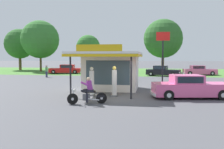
% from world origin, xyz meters
% --- Properties ---
extents(ground_plane, '(300.00, 300.00, 0.00)m').
position_xyz_m(ground_plane, '(0.00, 0.00, 0.00)').
color(ground_plane, '#4C4C51').
extents(grass_verge_strip, '(120.00, 24.00, 0.01)m').
position_xyz_m(grass_verge_strip, '(0.00, 30.00, 0.00)').
color(grass_verge_strip, '#477A33').
rests_on(grass_verge_strip, ground).
extents(service_station_kiosk, '(5.05, 6.96, 3.57)m').
position_xyz_m(service_station_kiosk, '(-1.55, 3.84, 1.79)').
color(service_station_kiosk, silver).
rests_on(service_station_kiosk, ground).
extents(gas_pump_nearside, '(0.44, 0.44, 2.06)m').
position_xyz_m(gas_pump_nearside, '(-2.36, 0.55, 0.95)').
color(gas_pump_nearside, slate).
rests_on(gas_pump_nearside, ground).
extents(gas_pump_offside, '(0.44, 0.44, 2.12)m').
position_xyz_m(gas_pump_offside, '(-0.73, 0.55, 0.98)').
color(gas_pump_offside, slate).
rests_on(gas_pump_offside, ground).
extents(motorcycle_with_rider, '(2.24, 0.97, 1.58)m').
position_xyz_m(motorcycle_with_rider, '(-1.84, -2.40, 0.65)').
color(motorcycle_with_rider, black).
rests_on(motorcycle_with_rider, ground).
extents(featured_classic_sedan, '(5.49, 2.76, 1.56)m').
position_xyz_m(featured_classic_sedan, '(4.43, 0.76, 0.71)').
color(featured_classic_sedan, '#E55993').
rests_on(featured_classic_sedan, ground).
extents(parked_car_back_row_left, '(5.15, 2.99, 1.50)m').
position_xyz_m(parked_car_back_row_left, '(3.38, 19.44, 0.68)').
color(parked_car_back_row_left, black).
rests_on(parked_car_back_row_left, ground).
extents(parked_car_back_row_right, '(5.29, 3.02, 1.48)m').
position_xyz_m(parked_car_back_row_right, '(-6.08, 19.73, 0.67)').
color(parked_car_back_row_right, black).
rests_on(parked_car_back_row_right, ground).
extents(parked_car_back_row_centre_left, '(5.58, 2.59, 1.51)m').
position_xyz_m(parked_car_back_row_centre_left, '(-12.43, 22.09, 0.69)').
color(parked_car_back_row_centre_left, red).
rests_on(parked_car_back_row_centre_left, ground).
extents(parked_car_second_row_spare, '(5.12, 2.28, 1.48)m').
position_xyz_m(parked_car_second_row_spare, '(8.93, 22.17, 0.68)').
color(parked_car_second_row_spare, '#E55993').
rests_on(parked_car_second_row_spare, ground).
extents(bystander_chatting_near_pumps, '(0.35, 0.35, 1.61)m').
position_xyz_m(bystander_chatting_near_pumps, '(-12.33, 14.55, 0.86)').
color(bystander_chatting_near_pumps, '#2D3351').
rests_on(bystander_chatting_near_pumps, ground).
extents(tree_oak_right, '(7.18, 7.18, 9.69)m').
position_xyz_m(tree_oak_right, '(-19.30, 27.14, 5.90)').
color(tree_oak_right, brown).
rests_on(tree_oak_right, ground).
extents(tree_oak_distant_spare, '(4.70, 4.70, 7.15)m').
position_xyz_m(tree_oak_distant_spare, '(-10.77, 30.35, 4.78)').
color(tree_oak_distant_spare, brown).
rests_on(tree_oak_distant_spare, ground).
extents(tree_oak_far_left, '(6.89, 6.89, 9.49)m').
position_xyz_m(tree_oak_far_left, '(3.70, 27.87, 6.04)').
color(tree_oak_far_left, brown).
rests_on(tree_oak_far_left, ground).
extents(tree_oak_left, '(6.28, 6.28, 8.71)m').
position_xyz_m(tree_oak_left, '(-25.99, 31.03, 5.56)').
color(tree_oak_left, brown).
rests_on(tree_oak_left, ground).
extents(roadside_pole_sign, '(1.10, 0.12, 4.81)m').
position_xyz_m(roadside_pole_sign, '(2.71, 4.27, 3.28)').
color(roadside_pole_sign, black).
rests_on(roadside_pole_sign, ground).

